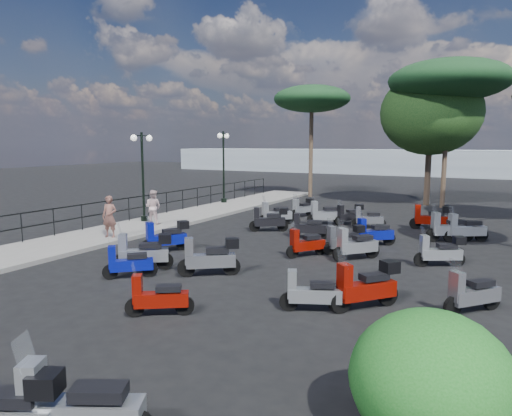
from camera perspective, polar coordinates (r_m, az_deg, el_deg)
The scene contains 36 objects.
ground at distance 16.15m, azimuth -0.64°, elevation -5.43°, with size 120.00×120.00×0.00m, color black.
sidewalk at distance 22.22m, azimuth -11.54°, elevation -1.67°, with size 3.00×30.00×0.15m, color slate.
railing at distance 22.81m, azimuth -14.42°, elevation 0.57°, with size 0.04×26.04×1.10m.
lamp_post_1 at distance 21.89m, azimuth -13.97°, elevation 4.52°, with size 0.38×1.22×4.13m.
lamp_post_2 at distance 28.16m, azimuth -4.08°, elevation 5.73°, with size 0.44×1.28×4.36m.
woman at distance 18.55m, azimuth -17.84°, elevation -1.02°, with size 0.59×0.39×1.63m, color brown.
pedestrian_far at distance 21.12m, azimuth -12.74°, elevation 0.12°, with size 0.75×0.59×1.55m, color beige.
scooter_1 at distance 13.40m, azimuth -15.63°, elevation -6.71°, with size 1.16×1.12×1.21m.
scooter_2 at distance 16.27m, azimuth -11.17°, elevation -3.59°, with size 1.15×1.52×1.39m.
scooter_3 at distance 19.62m, azimuth 1.65°, elevation -1.50°, with size 1.53×1.03×1.35m.
scooter_4 at distance 21.26m, azimuth 2.45°, elevation -0.83°, with size 1.29×1.34×1.39m.
scooter_5 at distance 23.76m, azimuth 5.83°, elevation 0.00°, with size 0.74×1.46×1.21m.
scooter_7 at distance 13.16m, azimuth -5.80°, elevation -6.18°, with size 1.54×1.23×1.44m.
scooter_8 at distance 14.07m, azimuth -13.90°, elevation -5.43°, with size 1.54×1.25×1.44m.
scooter_9 at distance 18.36m, azimuth 6.55°, elevation -2.42°, with size 1.58×0.67×1.28m.
scooter_10 at distance 21.44m, azimuth 8.60°, elevation -0.79°, with size 1.46×1.25×1.45m.
scooter_11 at distance 6.51m, azimuth -21.49°, elevation -22.57°, with size 1.69×1.03×1.47m.
scooter_12 at distance 10.41m, azimuth -12.16°, elevation -10.91°, with size 1.30×0.95×1.20m.
scooter_13 at distance 16.01m, azimuth 10.99°, elevation -3.95°, with size 1.18×1.29×1.27m.
scooter_14 at distance 21.72m, azimuth 11.59°, elevation -0.86°, with size 1.04×1.32×1.22m.
scooter_15 at distance 21.05m, azimuth 13.81°, elevation -1.32°, with size 1.46×0.75×1.22m.
scooter_17 at distance 10.51m, azimuth 6.94°, elevation -10.57°, with size 1.44×0.78×1.22m.
scooter_18 at distance 15.20m, azimuth 12.33°, elevation -4.61°, with size 1.20×1.41×1.39m.
scooter_19 at distance 15.40m, azimuth 6.25°, elevation -4.51°, with size 0.98×1.33×1.24m.
scooter_20 at distance 17.41m, azimuth 14.48°, elevation -3.13°, with size 1.33×1.21×1.35m.
scooter_21 at distance 21.48m, azimuth 21.04°, elevation -1.16°, with size 1.74×0.70×1.40m.
scooter_22 at distance 11.40m, azimuth 25.38°, elevation -9.70°, with size 1.11×1.30×1.28m.
scooter_23 at distance 10.84m, azimuth 13.59°, elevation -9.51°, with size 1.28×1.48×1.43m.
scooter_24 at distance 15.18m, azimuth 22.06°, elevation -5.08°, with size 1.43×0.94×1.26m.
scooter_25 at distance 19.27m, azimuth 24.67°, elevation -2.47°, with size 1.54×1.11×1.42m.
scooter_26 at distance 19.09m, azimuth 22.96°, elevation -2.41°, with size 1.66×1.07×1.48m.
broadleaf_tree at distance 29.92m, azimuth 21.02°, elevation 11.01°, with size 5.96×5.96×8.12m.
pine_0 at distance 29.18m, azimuth 22.99°, elevation 14.42°, with size 6.80×6.80×8.53m.
pine_2 at distance 32.82m, azimuth 6.99°, elevation 13.34°, with size 5.34×5.34×7.79m.
shrub_near at distance 6.43m, azimuth 21.01°, elevation -19.39°, with size 2.03×2.03×1.72m, color #165718.
distant_hills at distance 59.24m, azimuth 21.27°, elevation 5.32°, with size 70.00×8.00×3.00m, color gray.
Camera 1 is at (7.69, -13.70, 3.77)m, focal length 32.00 mm.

